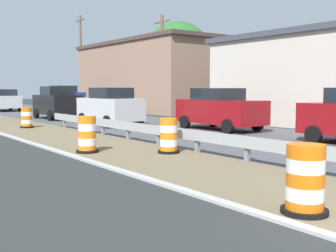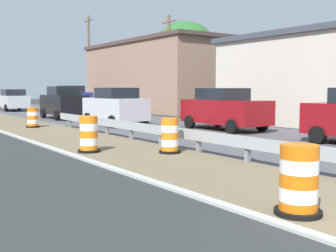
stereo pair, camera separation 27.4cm
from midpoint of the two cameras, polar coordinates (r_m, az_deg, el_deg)
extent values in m
cube|color=slate|center=(10.07, 20.00, -4.43)|extent=(0.12, 0.12, 0.70)
cube|color=slate|center=(11.34, 11.49, -3.18)|extent=(0.12, 0.12, 0.70)
cube|color=slate|center=(12.81, 4.82, -2.16)|extent=(0.12, 0.12, 0.70)
cube|color=slate|center=(14.42, -0.41, -1.33)|extent=(0.12, 0.12, 0.70)
cube|color=slate|center=(16.12, -4.56, -0.66)|extent=(0.12, 0.12, 0.70)
cube|color=slate|center=(17.90, -7.90, -0.12)|extent=(0.12, 0.12, 0.70)
cube|color=slate|center=(19.73, -10.63, 0.32)|extent=(0.12, 0.12, 0.70)
cube|color=slate|center=(21.59, -12.90, 0.69)|extent=(0.12, 0.12, 0.70)
cylinder|color=orange|center=(6.99, 18.44, -10.53)|extent=(0.59, 0.59, 0.22)
cylinder|color=white|center=(6.94, 18.49, -8.78)|extent=(0.59, 0.59, 0.22)
cylinder|color=orange|center=(6.89, 18.54, -6.99)|extent=(0.59, 0.59, 0.22)
cylinder|color=white|center=(6.85, 18.59, -5.18)|extent=(0.59, 0.59, 0.22)
cylinder|color=orange|center=(6.81, 18.64, -3.35)|extent=(0.59, 0.59, 0.22)
cylinder|color=black|center=(7.01, 18.42, -11.09)|extent=(0.74, 0.74, 0.08)
cylinder|color=orange|center=(12.80, 0.86, -3.24)|extent=(0.53, 0.53, 0.22)
cylinder|color=white|center=(12.77, 0.86, -2.28)|extent=(0.53, 0.53, 0.22)
cylinder|color=orange|center=(12.74, 0.87, -1.32)|extent=(0.53, 0.53, 0.22)
cylinder|color=white|center=(12.72, 0.87, -0.36)|extent=(0.53, 0.53, 0.22)
cylinder|color=orange|center=(12.70, 0.87, 0.61)|extent=(0.53, 0.53, 0.22)
cylinder|color=black|center=(12.81, 0.86, -3.54)|extent=(0.66, 0.66, 0.08)
cylinder|color=orange|center=(13.18, -10.16, -3.05)|extent=(0.55, 0.55, 0.23)
cylinder|color=white|center=(13.15, -10.17, -2.08)|extent=(0.55, 0.55, 0.23)
cylinder|color=orange|center=(13.12, -10.19, -1.10)|extent=(0.55, 0.55, 0.23)
cylinder|color=white|center=(13.10, -10.20, -0.12)|extent=(0.55, 0.55, 0.23)
cylinder|color=orange|center=(13.08, -10.22, 0.86)|extent=(0.55, 0.55, 0.23)
cylinder|color=black|center=(13.19, -10.15, -3.37)|extent=(0.69, 0.69, 0.08)
cylinder|color=orange|center=(22.29, -17.66, 0.07)|extent=(0.54, 0.54, 0.20)
cylinder|color=white|center=(22.27, -17.67, 0.59)|extent=(0.54, 0.54, 0.20)
cylinder|color=orange|center=(22.26, -17.68, 1.11)|extent=(0.54, 0.54, 0.20)
cylinder|color=white|center=(22.24, -17.70, 1.63)|extent=(0.54, 0.54, 0.20)
cylinder|color=orange|center=(22.23, -17.71, 2.15)|extent=(0.54, 0.54, 0.20)
cylinder|color=black|center=(22.29, -17.65, -0.09)|extent=(0.67, 0.67, 0.08)
cube|color=black|center=(28.25, -13.81, 2.88)|extent=(1.93, 4.05, 1.24)
cube|color=black|center=(28.08, -13.74, 4.71)|extent=(1.71, 1.88, 0.56)
cylinder|color=black|center=(29.22, -16.43, 1.67)|extent=(0.23, 0.64, 0.64)
cylinder|color=black|center=(29.85, -13.01, 1.82)|extent=(0.23, 0.64, 0.64)
cylinder|color=black|center=(26.71, -14.66, 1.41)|extent=(0.23, 0.64, 0.64)
cylinder|color=black|center=(27.40, -10.97, 1.57)|extent=(0.23, 0.64, 0.64)
cube|color=navy|center=(36.77, -12.79, 3.47)|extent=(1.98, 4.48, 1.35)
cube|color=black|center=(36.92, -12.94, 4.96)|extent=(1.73, 2.08, 0.56)
cylinder|color=black|center=(35.86, -10.45, 2.39)|extent=(0.24, 0.65, 0.64)
cylinder|color=black|center=(35.08, -13.20, 2.28)|extent=(0.24, 0.65, 0.64)
cylinder|color=black|center=(38.51, -12.39, 2.54)|extent=(0.24, 0.65, 0.64)
cylinder|color=black|center=(37.78, -14.97, 2.44)|extent=(0.24, 0.65, 0.64)
cube|color=silver|center=(40.03, -20.26, 3.18)|extent=(2.00, 4.81, 1.04)
cube|color=black|center=(39.83, -20.23, 4.33)|extent=(1.74, 2.24, 0.56)
cylinder|color=black|center=(41.80, -19.50, 2.56)|extent=(0.24, 0.65, 0.64)
cylinder|color=black|center=(38.32, -21.05, 2.30)|extent=(0.24, 0.65, 0.64)
cylinder|color=black|center=(38.76, -18.36, 2.41)|extent=(0.24, 0.65, 0.64)
cylinder|color=black|center=(15.88, 20.21, -1.16)|extent=(0.22, 0.64, 0.64)
cube|color=silver|center=(22.65, -6.90, 2.36)|extent=(1.96, 4.20, 1.15)
cube|color=black|center=(22.49, -6.71, 4.51)|extent=(1.72, 1.95, 0.56)
cylinder|color=black|center=(23.46, -10.52, 1.00)|extent=(0.23, 0.64, 0.64)
cylinder|color=black|center=(24.34, -6.58, 1.20)|extent=(0.23, 0.64, 0.64)
cylinder|color=black|center=(21.04, -7.23, 0.58)|extent=(0.23, 0.64, 0.64)
cylinder|color=black|center=(22.01, -3.00, 0.81)|extent=(0.23, 0.64, 0.64)
cube|color=maroon|center=(20.18, 8.15, 1.97)|extent=(1.94, 4.62, 1.12)
cube|color=black|center=(20.28, 7.82, 4.36)|extent=(1.72, 2.14, 0.56)
cylinder|color=black|center=(19.82, 13.11, 0.21)|extent=(0.23, 0.64, 0.64)
cylinder|color=black|center=(18.47, 9.16, -0.07)|extent=(0.23, 0.64, 0.64)
cylinder|color=black|center=(21.97, 7.25, 0.77)|extent=(0.23, 0.64, 0.64)
cylinder|color=black|center=(20.76, 3.37, 0.55)|extent=(0.23, 0.64, 0.64)
cube|color=#93705B|center=(38.15, -0.88, 6.53)|extent=(7.44, 15.31, 5.83)
cube|color=#4C3833|center=(38.35, -0.89, 11.12)|extent=(7.73, 15.93, 0.30)
cylinder|color=brown|center=(32.18, 0.34, 8.31)|extent=(0.24, 0.24, 7.53)
cube|color=brown|center=(32.52, 0.35, 14.06)|extent=(0.12, 1.80, 0.10)
cylinder|color=brown|center=(44.28, -10.58, 8.58)|extent=(0.24, 0.24, 9.43)
cube|color=brown|center=(44.74, -10.67, 13.97)|extent=(0.12, 1.80, 0.10)
cylinder|color=brown|center=(36.26, 2.53, 4.45)|extent=(0.36, 0.36, 3.10)
ellipsoid|color=#286028|center=(36.40, 2.55, 10.31)|extent=(5.41, 5.41, 4.87)
camera|label=1|loc=(0.14, -89.30, 0.06)|focal=44.60mm
camera|label=2|loc=(0.14, 90.70, -0.06)|focal=44.60mm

